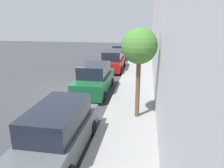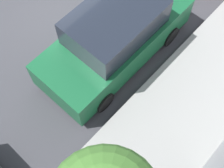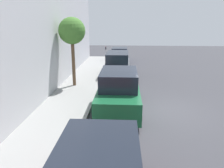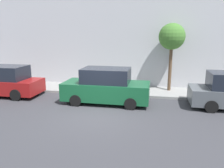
# 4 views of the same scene
# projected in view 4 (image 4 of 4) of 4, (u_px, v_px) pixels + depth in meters

# --- Properties ---
(ground_plane) EXTENTS (60.00, 60.00, 0.00)m
(ground_plane) POSITION_uv_depth(u_px,v_px,m) (97.00, 116.00, 10.42)
(ground_plane) COLOR #38383D
(sidewalk) EXTENTS (2.63, 32.00, 0.15)m
(sidewalk) POSITION_uv_depth(u_px,v_px,m) (115.00, 90.00, 15.01)
(sidewalk) COLOR gray
(sidewalk) RESTS_ON ground_plane
(building_facade) EXTENTS (2.00, 32.00, 12.55)m
(building_facade) POSITION_uv_depth(u_px,v_px,m) (121.00, 0.00, 15.86)
(building_facade) COLOR #B7B7BC
(building_facade) RESTS_ON ground_plane
(parked_suv_third) EXTENTS (2.08, 4.81, 1.98)m
(parked_suv_third) POSITION_uv_depth(u_px,v_px,m) (106.00, 87.00, 12.26)
(parked_suv_third) COLOR #14512D
(parked_suv_third) RESTS_ON ground_plane
(parked_minivan_fourth) EXTENTS (2.02, 4.91, 1.90)m
(parked_minivan_fourth) POSITION_uv_depth(u_px,v_px,m) (2.00, 81.00, 13.78)
(parked_minivan_fourth) COLOR maroon
(parked_minivan_fourth) RESTS_ON ground_plane
(street_tree) EXTENTS (1.68, 1.68, 4.37)m
(street_tree) POSITION_uv_depth(u_px,v_px,m) (172.00, 37.00, 13.90)
(street_tree) COLOR brown
(street_tree) RESTS_ON sidewalk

